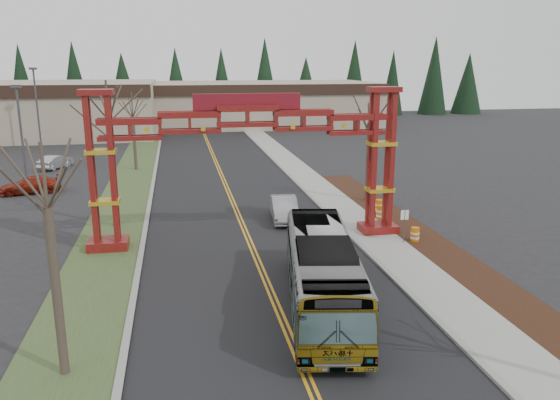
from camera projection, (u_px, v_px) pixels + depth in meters
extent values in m
cube|color=black|center=(236.00, 210.00, 38.91)|extent=(12.00, 110.00, 0.02)
cube|color=orange|center=(235.00, 210.00, 38.89)|extent=(0.12, 100.00, 0.01)
cube|color=orange|center=(238.00, 210.00, 38.93)|extent=(0.12, 100.00, 0.01)
cube|color=gray|center=(320.00, 205.00, 40.01)|extent=(0.30, 110.00, 0.15)
cube|color=gray|center=(339.00, 204.00, 40.27)|extent=(2.60, 110.00, 0.14)
cube|color=black|center=(479.00, 279.00, 26.45)|extent=(2.60, 50.00, 0.12)
cube|color=#374A25|center=(120.00, 216.00, 37.46)|extent=(4.00, 110.00, 0.08)
cube|color=gray|center=(148.00, 214.00, 37.79)|extent=(0.30, 110.00, 0.15)
cube|color=#5D0C10|center=(108.00, 244.00, 30.73)|extent=(2.20, 1.60, 0.60)
cube|color=#5D0C10|center=(91.00, 171.00, 29.24)|extent=(0.28, 0.28, 8.00)
cube|color=#5D0C10|center=(112.00, 170.00, 29.44)|extent=(0.28, 0.28, 8.00)
cube|color=#5D0C10|center=(93.00, 169.00, 29.91)|extent=(0.28, 0.28, 8.00)
cube|color=#5D0C10|center=(113.00, 168.00, 30.11)|extent=(0.28, 0.28, 8.00)
cube|color=gold|center=(105.00, 202.00, 30.12)|extent=(1.60, 1.10, 0.22)
cube|color=gold|center=(101.00, 151.00, 29.43)|extent=(1.60, 1.10, 0.22)
cube|color=#5D0C10|center=(96.00, 92.00, 28.66)|extent=(1.80, 1.20, 0.30)
cube|color=#5D0C10|center=(378.00, 229.00, 33.62)|extent=(2.20, 1.60, 0.60)
cube|color=#5D0C10|center=(374.00, 161.00, 32.13)|extent=(0.28, 0.28, 8.00)
cube|color=#5D0C10|center=(392.00, 161.00, 32.33)|extent=(0.28, 0.28, 8.00)
cube|color=#5D0C10|center=(370.00, 159.00, 32.79)|extent=(0.28, 0.28, 8.00)
cube|color=#5D0C10|center=(387.00, 159.00, 32.99)|extent=(0.28, 0.28, 8.00)
cube|color=gold|center=(380.00, 189.00, 33.00)|extent=(1.60, 1.10, 0.22)
cube|color=gold|center=(382.00, 143.00, 32.31)|extent=(1.60, 1.10, 0.22)
cube|color=#5D0C10|center=(384.00, 89.00, 31.54)|extent=(1.80, 1.20, 0.30)
cube|color=#5D0C10|center=(247.00, 113.00, 30.41)|extent=(16.00, 0.90, 1.00)
cube|color=#5D0C10|center=(248.00, 130.00, 30.63)|extent=(16.00, 0.90, 0.60)
cube|color=maroon|center=(247.00, 102.00, 30.25)|extent=(6.00, 0.25, 0.90)
cube|color=#9D9378|center=(259.00, 103.00, 92.24)|extent=(38.00, 20.00, 7.00)
cube|color=black|center=(269.00, 90.00, 81.96)|extent=(38.00, 0.40, 1.60)
cone|color=black|center=(27.00, 84.00, 95.82)|extent=(5.60, 5.60, 13.00)
cylinder|color=#382D26|center=(30.00, 117.00, 97.22)|extent=(0.80, 0.80, 1.60)
cone|color=black|center=(77.00, 84.00, 97.35)|extent=(5.60, 5.60, 13.00)
cylinder|color=#382D26|center=(80.00, 116.00, 98.75)|extent=(0.80, 0.80, 1.60)
cone|color=black|center=(127.00, 84.00, 98.88)|extent=(5.60, 5.60, 13.00)
cylinder|color=#382D26|center=(129.00, 115.00, 100.28)|extent=(0.80, 0.80, 1.60)
cone|color=black|center=(174.00, 83.00, 100.41)|extent=(5.60, 5.60, 13.00)
cylinder|color=#382D26|center=(176.00, 114.00, 101.81)|extent=(0.80, 0.80, 1.60)
cone|color=black|center=(220.00, 83.00, 101.95)|extent=(5.60, 5.60, 13.00)
cylinder|color=#382D26|center=(221.00, 114.00, 103.35)|extent=(0.80, 0.80, 1.60)
cone|color=black|center=(265.00, 83.00, 103.48)|extent=(5.60, 5.60, 13.00)
cylinder|color=#382D26|center=(265.00, 113.00, 104.88)|extent=(0.80, 0.80, 1.60)
cone|color=black|center=(309.00, 82.00, 105.01)|extent=(5.60, 5.60, 13.00)
cylinder|color=#382D26|center=(308.00, 112.00, 106.41)|extent=(0.80, 0.80, 1.60)
cone|color=black|center=(351.00, 82.00, 106.54)|extent=(5.60, 5.60, 13.00)
cylinder|color=#382D26|center=(350.00, 111.00, 107.94)|extent=(0.80, 0.80, 1.60)
cone|color=black|center=(392.00, 82.00, 108.07)|extent=(5.60, 5.60, 13.00)
cylinder|color=#382D26|center=(391.00, 111.00, 109.47)|extent=(0.80, 0.80, 1.60)
cone|color=black|center=(432.00, 81.00, 109.60)|extent=(5.60, 5.60, 13.00)
cylinder|color=#382D26|center=(430.00, 110.00, 111.00)|extent=(0.80, 0.80, 1.60)
cone|color=black|center=(471.00, 81.00, 111.14)|extent=(5.60, 5.60, 13.00)
cylinder|color=#382D26|center=(468.00, 109.00, 112.54)|extent=(0.80, 0.80, 1.60)
imported|color=#AFB2B7|center=(322.00, 273.00, 23.18)|extent=(4.59, 11.71, 3.18)
imported|color=#A5A8AD|center=(284.00, 209.00, 36.39)|extent=(2.07, 4.86, 1.56)
imported|color=maroon|center=(30.00, 185.00, 43.88)|extent=(4.95, 2.81, 1.35)
imported|color=#A8A9AF|center=(55.00, 162.00, 54.13)|extent=(2.99, 4.32, 1.35)
cylinder|color=#382D26|center=(57.00, 294.00, 17.75)|extent=(0.31, 0.31, 5.91)
cylinder|color=#382D26|center=(44.00, 176.00, 16.79)|extent=(0.12, 0.12, 2.12)
cylinder|color=#382D26|center=(113.00, 174.00, 34.24)|extent=(0.35, 0.35, 6.94)
cylinder|color=#382D26|center=(107.00, 100.00, 33.12)|extent=(0.13, 0.13, 2.40)
cylinder|color=#382D26|center=(134.00, 142.00, 52.80)|extent=(0.30, 0.30, 5.52)
cylinder|color=#382D26|center=(132.00, 103.00, 51.89)|extent=(0.11, 0.11, 2.07)
cylinder|color=#382D26|center=(368.00, 163.00, 40.67)|extent=(0.32, 0.32, 5.97)
cylinder|color=#382D26|center=(370.00, 109.00, 39.69)|extent=(0.12, 0.12, 2.22)
cylinder|color=#3F3F44|center=(22.00, 142.00, 42.94)|extent=(0.19, 0.19, 8.38)
cube|color=#3F3F44|center=(16.00, 86.00, 41.89)|extent=(0.74, 0.37, 0.23)
cylinder|color=#3F3F44|center=(37.00, 110.00, 64.66)|extent=(0.21, 0.21, 9.44)
cube|color=#3F3F44|center=(33.00, 69.00, 63.48)|extent=(0.84, 0.42, 0.26)
cylinder|color=#3F3F44|center=(404.00, 227.00, 31.39)|extent=(0.06, 0.06, 2.07)
cube|color=white|center=(405.00, 215.00, 31.21)|extent=(0.47, 0.04, 0.56)
cylinder|color=#D16B0B|center=(415.00, 235.00, 31.83)|extent=(0.49, 0.49, 0.94)
cylinder|color=white|center=(415.00, 233.00, 31.80)|extent=(0.51, 0.51, 0.11)
cylinder|color=white|center=(415.00, 237.00, 31.87)|extent=(0.51, 0.51, 0.11)
cylinder|color=#D16B0B|center=(381.00, 213.00, 36.23)|extent=(0.56, 0.56, 1.07)
cylinder|color=white|center=(381.00, 211.00, 36.19)|extent=(0.58, 0.58, 0.13)
cylinder|color=white|center=(381.00, 215.00, 36.27)|extent=(0.58, 0.58, 0.13)
cylinder|color=#D16B0B|center=(379.00, 207.00, 37.85)|extent=(0.54, 0.54, 1.04)
cylinder|color=white|center=(379.00, 205.00, 37.81)|extent=(0.56, 0.56, 0.12)
cylinder|color=white|center=(379.00, 209.00, 37.89)|extent=(0.56, 0.56, 0.12)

